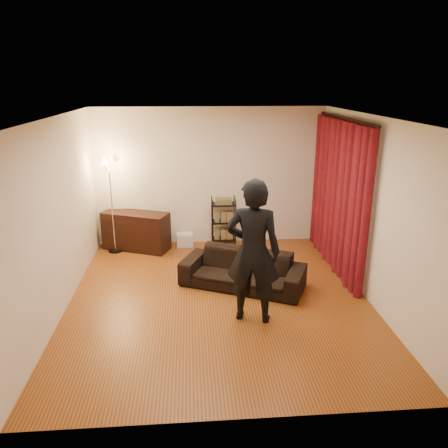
{
  "coord_description": "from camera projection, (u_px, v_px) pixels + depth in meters",
  "views": [
    {
      "loc": [
        -0.39,
        -5.95,
        3.18
      ],
      "look_at": [
        0.1,
        0.3,
        1.1
      ],
      "focal_mm": 35.0,
      "sensor_mm": 36.0,
      "label": 1
    }
  ],
  "objects": [
    {
      "name": "storage_boxes",
      "position": [
        185.0,
        240.0,
        8.72
      ],
      "size": [
        0.34,
        0.28,
        0.26
      ],
      "primitive_type": null,
      "rotation": [
        0.0,
        0.0,
        0.1
      ],
      "color": "silver",
      "rests_on": "ground"
    },
    {
      "name": "ceiling",
      "position": [
        218.0,
        117.0,
        5.81
      ],
      "size": [
        5.0,
        5.0,
        0.0
      ],
      "primitive_type": "plane",
      "rotation": [
        3.14,
        0.0,
        0.0
      ],
      "color": "white",
      "rests_on": "ground"
    },
    {
      "name": "person",
      "position": [
        253.0,
        252.0,
        5.8
      ],
      "size": [
        0.83,
        0.66,
        2.0
      ],
      "primitive_type": "imported",
      "rotation": [
        0.0,
        0.0,
        2.87
      ],
      "color": "black",
      "rests_on": "ground"
    },
    {
      "name": "curtain_rod",
      "position": [
        346.0,
        118.0,
        7.07
      ],
      "size": [
        0.04,
        2.65,
        0.04
      ],
      "primitive_type": "cylinder",
      "rotation": [
        1.57,
        0.0,
        0.0
      ],
      "color": "black",
      "rests_on": "wall_right"
    },
    {
      "name": "wall_front",
      "position": [
        237.0,
        296.0,
        3.86
      ],
      "size": [
        5.0,
        0.0,
        5.0
      ],
      "primitive_type": "plane",
      "rotation": [
        -1.57,
        0.0,
        0.0
      ],
      "color": "beige",
      "rests_on": "ground"
    },
    {
      "name": "floor_lamp",
      "position": [
        112.0,
        205.0,
        8.21
      ],
      "size": [
        0.42,
        0.42,
        1.86
      ],
      "primitive_type": null,
      "rotation": [
        0.0,
        0.0,
        -0.32
      ],
      "color": "silver",
      "rests_on": "ground"
    },
    {
      "name": "curtain",
      "position": [
        338.0,
        196.0,
        7.48
      ],
      "size": [
        0.22,
        2.65,
        2.55
      ],
      "primitive_type": null,
      "color": "maroon",
      "rests_on": "ground"
    },
    {
      "name": "wall_back",
      "position": [
        210.0,
        177.0,
        8.6
      ],
      "size": [
        5.0,
        0.0,
        5.0
      ],
      "primitive_type": "plane",
      "rotation": [
        1.57,
        0.0,
        0.0
      ],
      "color": "beige",
      "rests_on": "ground"
    },
    {
      "name": "floor",
      "position": [
        219.0,
        299.0,
        6.65
      ],
      "size": [
        5.0,
        5.0,
        0.0
      ],
      "primitive_type": "plane",
      "color": "#9C4B1C",
      "rests_on": "ground"
    },
    {
      "name": "sofa",
      "position": [
        243.0,
        270.0,
        6.98
      ],
      "size": [
        2.09,
        1.5,
        0.57
      ],
      "primitive_type": "imported",
      "rotation": [
        0.0,
        0.0,
        -0.43
      ],
      "color": "black",
      "rests_on": "ground"
    },
    {
      "name": "wall_left",
      "position": [
        57.0,
        218.0,
        6.06
      ],
      "size": [
        0.0,
        5.0,
        5.0
      ],
      "primitive_type": "plane",
      "rotation": [
        1.57,
        0.0,
        1.57
      ],
      "color": "beige",
      "rests_on": "ground"
    },
    {
      "name": "wall_right",
      "position": [
        372.0,
        211.0,
        6.4
      ],
      "size": [
        0.0,
        5.0,
        5.0
      ],
      "primitive_type": "plane",
      "rotation": [
        1.57,
        0.0,
        -1.57
      ],
      "color": "beige",
      "rests_on": "ground"
    },
    {
      "name": "wire_shelf",
      "position": [
        224.0,
        222.0,
        8.67
      ],
      "size": [
        0.49,
        0.38,
        0.99
      ],
      "primitive_type": null,
      "rotation": [
        0.0,
        0.0,
        -0.16
      ],
      "color": "black",
      "rests_on": "ground"
    },
    {
      "name": "media_cabinet",
      "position": [
        136.0,
        231.0,
        8.51
      ],
      "size": [
        1.36,
        0.92,
        0.74
      ],
      "primitive_type": "cube",
      "rotation": [
        0.0,
        0.0,
        -0.39
      ],
      "color": "black",
      "rests_on": "ground"
    }
  ]
}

